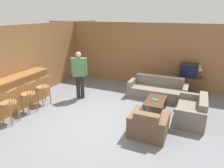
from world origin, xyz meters
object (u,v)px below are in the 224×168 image
bar_chair_mid (29,96)px  loveseat_right (192,111)px  armchair_near (148,125)px  bar_chair_far (43,89)px  table_lamp (199,68)px  couch_far (158,90)px  person_by_window (79,73)px  tv_unit (187,85)px  book_on_table (155,100)px  coffee_table (155,102)px  bar_chair_near (9,105)px  tv (189,70)px

bar_chair_mid → loveseat_right: (4.69, 1.53, -0.28)m
armchair_near → loveseat_right: bearing=52.8°
bar_chair_far → table_lamp: size_ratio=1.88×
bar_chair_mid → couch_far: bar_chair_mid is taller
armchair_near → person_by_window: size_ratio=0.54×
tv_unit → loveseat_right: bearing=-81.5°
book_on_table → loveseat_right: bearing=0.2°
book_on_table → table_lamp: 2.53m
coffee_table → table_lamp: 2.53m
bar_chair_near → book_on_table: bearing=31.9°
tv → armchair_near: bearing=-100.7°
coffee_table → person_by_window: bearing=179.1°
coffee_table → bar_chair_far: bearing=-166.0°
bar_chair_far → coffee_table: bar_chair_far is taller
table_lamp → person_by_window: person_by_window is taller
bar_chair_mid → person_by_window: 1.85m
loveseat_right → tv_unit: loveseat_right is taller
book_on_table → person_by_window: 2.79m
bar_chair_near → bar_chair_mid: size_ratio=1.00×
couch_far → bar_chair_mid: bearing=-140.6°
couch_far → tv_unit: (0.94, 0.90, 0.05)m
couch_far → loveseat_right: bearing=-45.3°
bar_chair_mid → coffee_table: size_ratio=0.99×
loveseat_right → tv_unit: bearing=98.5°
couch_far → coffee_table: couch_far is taller
bar_chair_far → table_lamp: 5.65m
bar_chair_near → bar_chair_far: same height
loveseat_right → bar_chair_near: bearing=-154.5°
table_lamp → armchair_near: bearing=-106.2°
couch_far → table_lamp: table_lamp is taller
armchair_near → tv_unit: bearing=79.3°
loveseat_right → person_by_window: (-3.84, 0.06, 0.70)m
tv_unit → person_by_window: bearing=-148.9°
bar_chair_far → loveseat_right: size_ratio=0.70×
tv_unit → bar_chair_far: bearing=-144.9°
armchair_near → bar_chair_far: bearing=173.7°
table_lamp → loveseat_right: bearing=-90.7°
bar_chair_near → book_on_table: bar_chair_near is taller
loveseat_right → coffee_table: loveseat_right is taller
bar_chair_near → person_by_window: size_ratio=0.59×
bar_chair_near → bar_chair_mid: 0.71m
armchair_near → bar_chair_mid: bearing=-176.3°
coffee_table → table_lamp: (1.12, 2.17, 0.68)m
armchair_near → book_on_table: (-0.12, 1.29, 0.16)m
loveseat_right → armchair_near: bearing=-127.2°
bar_chair_near → armchair_near: 3.84m
bar_chair_mid → loveseat_right: size_ratio=0.70×
coffee_table → table_lamp: size_ratio=1.90×
bar_chair_far → couch_far: 4.06m
table_lamp → person_by_window: 4.41m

